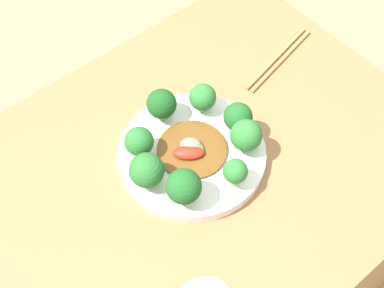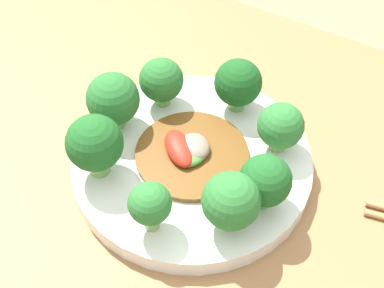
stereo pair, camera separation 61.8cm
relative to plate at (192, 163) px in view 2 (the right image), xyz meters
name	(u,v)px [view 2 (the right image)]	position (x,y,z in m)	size (l,w,h in m)	color
plate	(192,163)	(0.00, 0.00, 0.00)	(0.26, 0.26, 0.02)	white
broccoli_north	(150,204)	(-0.01, 0.09, 0.05)	(0.04, 0.04, 0.06)	#7AAD5B
broccoli_northwest	(231,201)	(-0.07, 0.05, 0.05)	(0.06, 0.06, 0.07)	#70A356
broccoli_southeast	(161,81)	(0.07, -0.05, 0.05)	(0.05, 0.05, 0.06)	#7AAD5B
broccoli_south	(238,83)	(-0.01, -0.09, 0.05)	(0.05, 0.05, 0.06)	#70A356
broccoli_northeast	(95,144)	(0.07, 0.07, 0.05)	(0.06, 0.06, 0.07)	#7AAD5B
broccoli_southwest	(281,126)	(-0.07, -0.06, 0.04)	(0.05, 0.05, 0.06)	#7AAD5B
broccoli_east	(113,100)	(0.10, 0.00, 0.05)	(0.06, 0.06, 0.07)	#7AAD5B
broccoli_west	(267,179)	(-0.09, 0.01, 0.05)	(0.05, 0.05, 0.06)	#70A356
stirfry_center	(190,152)	(0.00, 0.00, 0.02)	(0.12, 0.12, 0.02)	brown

